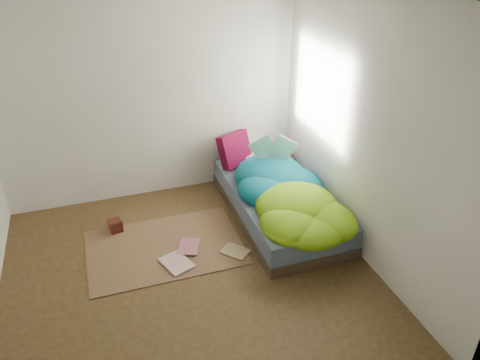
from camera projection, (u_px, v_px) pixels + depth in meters
name	position (u px, v px, depth m)	size (l,w,h in m)	color
ground	(191.00, 278.00, 4.53)	(3.50, 3.50, 0.00)	#3D2E17
room_walls	(181.00, 122.00, 3.74)	(3.54, 3.54, 2.62)	silver
bed	(279.00, 204.00, 5.38)	(1.00, 2.00, 0.34)	#33281B
duvet	(288.00, 187.00, 5.03)	(0.96, 1.84, 0.34)	#07586C
rug	(165.00, 247.00, 4.94)	(1.60, 1.10, 0.01)	brown
pillow_floral	(266.00, 154.00, 5.98)	(0.55, 0.34, 0.12)	silver
pillow_magenta	(235.00, 149.00, 5.77)	(0.41, 0.13, 0.41)	#52052E
open_book	(273.00, 141.00, 5.34)	(0.44, 0.10, 0.27)	#2C892F
wooden_box	(115.00, 226.00, 5.16)	(0.13, 0.13, 0.13)	black
floor_book_a	(166.00, 268.00, 4.62)	(0.25, 0.33, 0.03)	silver
floor_book_b	(178.00, 247.00, 4.92)	(0.22, 0.29, 0.03)	#D37A88
floor_book_c	(230.00, 257.00, 4.78)	(0.20, 0.27, 0.02)	tan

